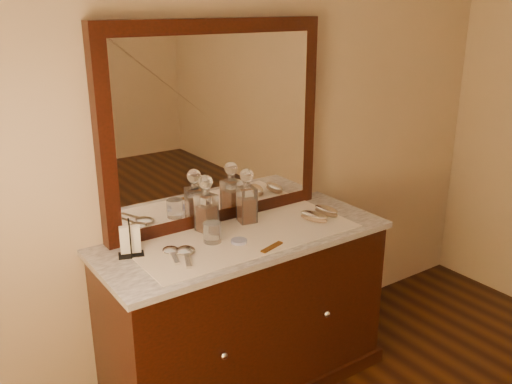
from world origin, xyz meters
TOP-DOWN VIEW (x-y plane):
  - dresser_cabinet at (0.00, 1.96)m, footprint 1.40×0.55m
  - dresser_plinth at (0.00, 1.96)m, footprint 1.46×0.59m
  - knob_left at (-0.30, 1.67)m, footprint 0.04×0.04m
  - knob_right at (0.30, 1.67)m, footprint 0.04×0.04m
  - marble_top at (0.00, 1.96)m, footprint 1.44×0.59m
  - mirror_frame at (0.00, 2.20)m, footprint 1.20×0.08m
  - mirror_glass at (0.00, 2.17)m, footprint 1.06×0.01m
  - lace_runner at (0.00, 1.94)m, footprint 1.10×0.45m
  - pin_dish at (-0.07, 1.89)m, footprint 0.09×0.09m
  - comb at (0.02, 1.75)m, footprint 0.14×0.06m
  - napkin_rack at (-0.54, 2.05)m, footprint 0.13×0.10m
  - decanter_left at (-0.12, 2.10)m, footprint 0.11×0.11m
  - decanter_right at (0.10, 2.09)m, footprint 0.10×0.10m
  - brush_near at (0.39, 1.90)m, footprint 0.11×0.17m
  - brush_far at (0.50, 1.93)m, footprint 0.08×0.16m
  - hand_mirror_outer at (-0.38, 1.97)m, footprint 0.10×0.20m
  - hand_mirror_inner at (-0.33, 1.92)m, footprint 0.14×0.22m
  - tumblers at (-0.17, 1.97)m, footprint 0.09×0.09m

SIDE VIEW (x-z plane):
  - dresser_plinth at x=0.00m, z-range 0.00..0.08m
  - dresser_cabinet at x=0.00m, z-range 0.00..0.82m
  - knob_left at x=-0.30m, z-range 0.43..0.47m
  - knob_right at x=0.30m, z-range 0.43..0.47m
  - marble_top at x=0.00m, z-range 0.82..0.85m
  - lace_runner at x=0.00m, z-range 0.85..0.85m
  - comb at x=0.02m, z-range 0.85..0.86m
  - pin_dish at x=-0.07m, z-range 0.85..0.87m
  - hand_mirror_outer at x=-0.38m, z-range 0.85..0.87m
  - hand_mirror_inner at x=-0.33m, z-range 0.85..0.87m
  - brush_far at x=0.50m, z-range 0.85..0.90m
  - brush_near at x=0.39m, z-range 0.85..0.90m
  - tumblers at x=-0.17m, z-range 0.85..0.95m
  - napkin_rack at x=-0.54m, z-range 0.83..1.00m
  - decanter_right at x=0.10m, z-range 0.82..1.10m
  - decanter_left at x=-0.12m, z-range 0.82..1.11m
  - mirror_frame at x=0.00m, z-range 0.85..1.85m
  - mirror_glass at x=0.00m, z-range 0.92..1.78m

